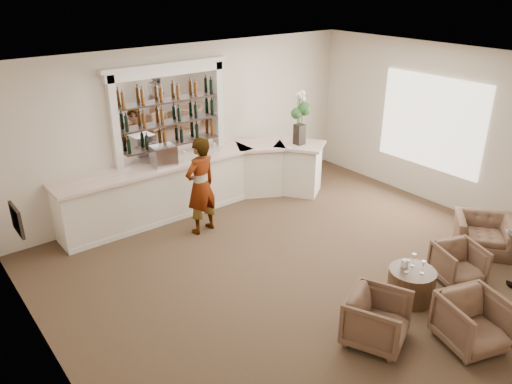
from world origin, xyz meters
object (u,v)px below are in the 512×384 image
Objects in this scene: armchair_right at (458,263)px; flower_vase at (300,115)px; bar_counter at (199,183)px; espresso_machine at (164,156)px; cocktail_table at (411,285)px; armchair_far at (483,234)px; armchair_center at (473,322)px; armchair_left at (377,319)px; sommelier at (201,186)px.

flower_vase is at bearing 107.10° from armchair_right.
espresso_machine is at bearing 177.78° from bar_counter.
flower_vase reaches higher than cocktail_table.
cocktail_table is 4.51m from flower_vase.
armchair_right reaches higher than armchair_far.
armchair_right is at bearing -94.75° from flower_vase.
bar_counter reaches higher than cocktail_table.
armchair_center is 1.82× the size of espresso_machine.
flower_vase reaches higher than armchair_right.
espresso_machine is (-0.41, 4.97, 0.97)m from armchair_left.
espresso_machine is (-1.57, 4.67, 1.08)m from cocktail_table.
sommelier is at bearing 68.06° from armchair_left.
bar_counter is 1.05m from sommelier.
flower_vase is (1.35, 4.01, 1.55)m from cocktail_table.
armchair_right is (1.83, -4.80, -0.26)m from bar_counter.
cocktail_table is 0.72× the size of armchair_far.
bar_counter is at bearing 113.88° from armchair_center.
bar_counter is at bearing 100.14° from cocktail_table.
armchair_center is at bearing -83.98° from bar_counter.
armchair_far is at bearing 34.36° from armchair_right.
sommelier reaches higher than armchair_right.
espresso_machine is (-0.26, 0.89, 0.40)m from sommelier.
bar_counter is 8.24× the size of armchair_right.
flower_vase is (-0.87, 3.90, 1.48)m from armchair_far.
bar_counter reaches higher than armchair_right.
armchair_left is at bearing 156.81° from armchair_center.
armchair_left is 0.82× the size of armchair_far.
armchair_left is 0.99× the size of armchair_center.
flower_vase is at bearing -7.21° from espresso_machine.
sommelier reaches higher than cocktail_table.
bar_counter is at bearing 164.04° from flower_vase.
sommelier reaches higher than armchair_left.
bar_counter is 8.23× the size of cocktail_table.
armchair_right is at bearing -69.10° from bar_counter.
cocktail_table is at bearing -79.86° from bar_counter.
sommelier is (-1.31, 3.78, 0.68)m from cocktail_table.
armchair_left is 0.68× the size of flower_vase.
armchair_far is at bearing -44.83° from espresso_machine.
cocktail_table is 0.60× the size of flower_vase.
flower_vase is at bearing 71.41° from cocktail_table.
armchair_left is at bearing 81.46° from sommelier.
armchair_right reaches higher than cocktail_table.
cocktail_table is 1.21m from armchair_left.
espresso_machine reaches higher than armchair_far.
sommelier is at bearing -68.44° from espresso_machine.
sommelier is at bearing 109.16° from cocktail_table.
armchair_far is at bearing -77.37° from flower_vase.
armchair_left is at bearing -120.43° from armchair_far.
armchair_right is 1.25m from armchair_far.
armchair_center is at bearing -119.98° from armchair_right.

